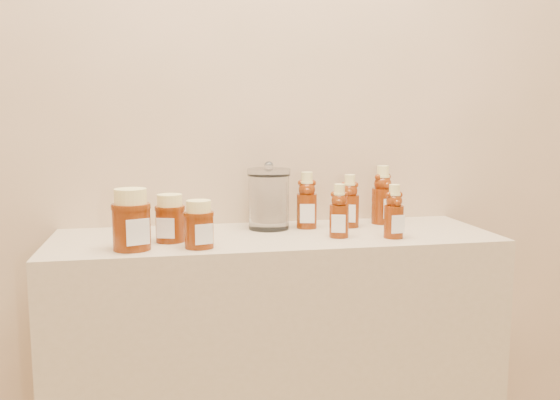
{
  "coord_description": "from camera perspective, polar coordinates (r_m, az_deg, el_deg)",
  "views": [
    {
      "loc": [
        -0.29,
        -0.01,
        1.22
      ],
      "look_at": [
        0.01,
        1.52,
        1.0
      ],
      "focal_mm": 38.0,
      "sensor_mm": 36.0,
      "label": 1
    }
  ],
  "objects": [
    {
      "name": "bear_bottle_front_left",
      "position": [
        1.58,
        5.72,
        -0.7
      ],
      "size": [
        0.07,
        0.07,
        0.16
      ],
      "primitive_type": null,
      "rotation": [
        0.0,
        0.0,
        -0.34
      ],
      "color": "#5C1E07",
      "rests_on": "display_table"
    },
    {
      "name": "bear_bottle_front_right",
      "position": [
        1.6,
        10.92,
        -0.75
      ],
      "size": [
        0.06,
        0.06,
        0.16
      ],
      "primitive_type": null,
      "rotation": [
        0.0,
        0.0,
        0.06
      ],
      "color": "#5C1E07",
      "rests_on": "display_table"
    },
    {
      "name": "honey_jar_front",
      "position": [
        1.47,
        -7.81,
        -2.32
      ],
      "size": [
        0.09,
        0.09,
        0.12
      ],
      "primitive_type": null,
      "rotation": [
        0.0,
        0.0,
        0.27
      ],
      "color": "#5C1E07",
      "rests_on": "display_table"
    },
    {
      "name": "bear_bottle_back_left",
      "position": [
        1.71,
        2.6,
        0.34
      ],
      "size": [
        0.07,
        0.07,
        0.18
      ],
      "primitive_type": null,
      "rotation": [
        0.0,
        0.0,
        -0.19
      ],
      "color": "#5C1E07",
      "rests_on": "display_table"
    },
    {
      "name": "glass_canister",
      "position": [
        1.69,
        -1.08,
        0.36
      ],
      "size": [
        0.16,
        0.16,
        0.19
      ],
      "primitive_type": null,
      "rotation": [
        0.0,
        0.0,
        -0.41
      ],
      "color": "white",
      "rests_on": "display_table"
    },
    {
      "name": "honey_jar_back",
      "position": [
        1.55,
        -10.54,
        -1.72
      ],
      "size": [
        0.1,
        0.1,
        0.12
      ],
      "primitive_type": null,
      "rotation": [
        0.0,
        0.0,
        -0.33
      ],
      "color": "#5C1E07",
      "rests_on": "display_table"
    },
    {
      "name": "bear_bottle_back_mid",
      "position": [
        1.74,
        6.71,
        0.24
      ],
      "size": [
        0.08,
        0.08,
        0.17
      ],
      "primitive_type": null,
      "rotation": [
        0.0,
        0.0,
        -0.38
      ],
      "color": "#5C1E07",
      "rests_on": "display_table"
    },
    {
      "name": "display_table",
      "position": [
        1.77,
        -0.45,
        -17.82
      ],
      "size": [
        1.2,
        0.4,
        0.9
      ],
      "primitive_type": "cube",
      "color": "tan",
      "rests_on": "ground"
    },
    {
      "name": "bear_bottle_back_right",
      "position": [
        1.8,
        9.83,
        0.86
      ],
      "size": [
        0.09,
        0.09,
        0.2
      ],
      "primitive_type": null,
      "rotation": [
        0.0,
        0.0,
        0.36
      ],
      "color": "#5C1E07",
      "rests_on": "display_table"
    },
    {
      "name": "honey_jar_left",
      "position": [
        1.47,
        -14.13,
        -1.82
      ],
      "size": [
        0.12,
        0.12,
        0.15
      ],
      "primitive_type": null,
      "rotation": [
        0.0,
        0.0,
        0.37
      ],
      "color": "#5C1E07",
      "rests_on": "display_table"
    },
    {
      "name": "wall_back",
      "position": [
        1.79,
        -1.69,
        12.17
      ],
      "size": [
        3.5,
        0.02,
        2.7
      ],
      "primitive_type": "cube",
      "color": "tan",
      "rests_on": "ground"
    }
  ]
}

